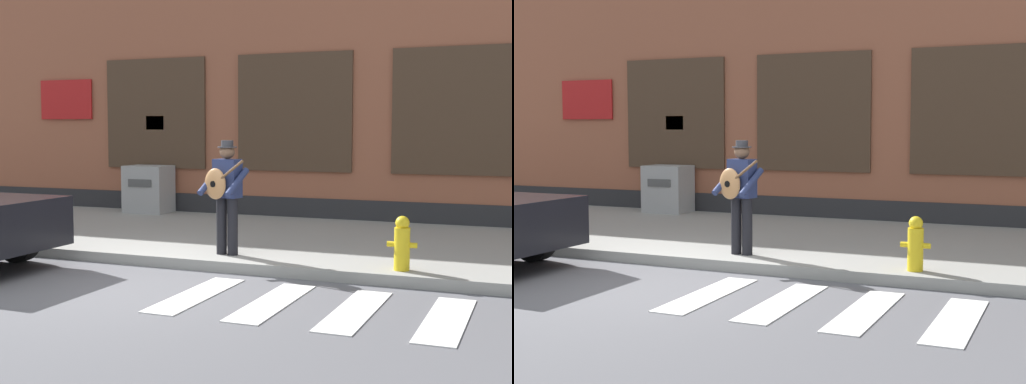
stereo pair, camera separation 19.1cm
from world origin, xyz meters
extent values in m
plane|color=#56565B|center=(0.00, 0.00, 0.00)|extent=(160.00, 160.00, 0.00)
cube|color=gray|center=(0.00, 3.78, 0.08)|extent=(28.00, 5.04, 0.15)
cube|color=#99563D|center=(0.00, 8.30, 4.03)|extent=(28.00, 4.00, 8.05)
cube|color=#28282B|center=(0.00, 6.28, 0.28)|extent=(28.00, 0.04, 0.55)
cube|color=#473323|center=(-3.21, 6.27, 2.28)|extent=(2.43, 0.06, 2.38)
cube|color=black|center=(-3.21, 6.26, 2.28)|extent=(2.31, 0.03, 2.26)
cube|color=#473323|center=(0.00, 6.27, 2.28)|extent=(2.43, 0.06, 2.38)
cube|color=black|center=(0.00, 6.26, 2.28)|extent=(2.31, 0.03, 2.26)
cube|color=#473323|center=(3.21, 6.27, 2.28)|extent=(2.43, 0.06, 2.38)
cube|color=black|center=(3.21, 6.26, 2.28)|extent=(2.31, 0.03, 2.26)
cube|color=red|center=(-5.56, 6.26, 2.62)|extent=(1.40, 0.04, 0.90)
cube|color=yellow|center=(-3.21, 6.25, 2.08)|extent=(0.44, 0.02, 0.30)
cube|color=silver|center=(1.01, -0.04, 0.01)|extent=(0.42, 1.90, 0.01)
cube|color=silver|center=(1.97, -0.04, 0.01)|extent=(0.42, 1.90, 0.01)
cube|color=silver|center=(2.92, -0.04, 0.01)|extent=(0.42, 1.90, 0.01)
cube|color=silver|center=(3.88, -0.04, 0.01)|extent=(0.42, 1.90, 0.01)
cube|color=silver|center=(-1.46, 0.54, 0.74)|extent=(0.06, 0.24, 0.12)
cylinder|color=black|center=(-2.38, 0.85, 0.33)|extent=(0.66, 0.25, 0.66)
cylinder|color=black|center=(0.66, 1.79, 0.56)|extent=(0.15, 0.15, 0.82)
cylinder|color=black|center=(0.48, 1.80, 0.56)|extent=(0.15, 0.15, 0.82)
cube|color=navy|center=(0.57, 1.81, 1.25)|extent=(0.42, 0.29, 0.55)
sphere|color=brown|center=(0.57, 1.81, 1.63)|extent=(0.22, 0.22, 0.22)
cylinder|color=#333338|center=(0.57, 1.81, 1.69)|extent=(0.27, 0.27, 0.02)
cylinder|color=#333338|center=(0.57, 1.81, 1.74)|extent=(0.18, 0.18, 0.09)
cylinder|color=navy|center=(0.78, 1.66, 1.21)|extent=(0.19, 0.52, 0.39)
cylinder|color=navy|center=(0.31, 1.76, 1.21)|extent=(0.19, 0.52, 0.39)
ellipsoid|color=#B77F4C|center=(0.45, 1.65, 1.18)|extent=(0.38, 0.19, 0.44)
cylinder|color=black|center=(0.44, 1.59, 1.18)|extent=(0.09, 0.03, 0.09)
cylinder|color=brown|center=(0.71, 1.58, 1.36)|extent=(0.47, 0.13, 0.34)
cube|color=#9E9E9E|center=(-3.15, 5.85, 0.66)|extent=(0.93, 0.70, 1.01)
cube|color=#4C4C4C|center=(-3.15, 5.49, 0.81)|extent=(0.56, 0.02, 0.16)
cylinder|color=gold|center=(3.10, 1.61, 0.43)|extent=(0.20, 0.20, 0.55)
sphere|color=gold|center=(3.10, 1.61, 0.76)|extent=(0.18, 0.18, 0.18)
cylinder|color=gold|center=(2.96, 1.61, 0.48)|extent=(0.10, 0.07, 0.07)
cylinder|color=gold|center=(3.24, 1.61, 0.48)|extent=(0.10, 0.07, 0.07)
camera|label=1|loc=(4.79, -7.39, 1.96)|focal=50.00mm
camera|label=2|loc=(4.97, -7.31, 1.96)|focal=50.00mm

